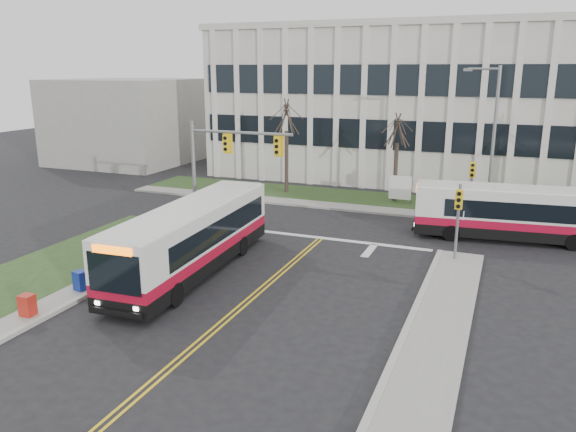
{
  "coord_description": "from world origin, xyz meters",
  "views": [
    {
      "loc": [
        9.24,
        -19.86,
        9.06
      ],
      "look_at": [
        -0.65,
        4.9,
        2.0
      ],
      "focal_mm": 35.0,
      "sensor_mm": 36.0,
      "label": 1
    }
  ],
  "objects_px": {
    "bus_cross": "(518,215)",
    "newspaper_box_red": "(28,307)",
    "bus_main": "(192,240)",
    "directory_sign": "(400,188)",
    "newspaper_box_blue": "(81,282)",
    "streetlight": "(491,134)"
  },
  "relations": [
    {
      "from": "bus_main",
      "to": "newspaper_box_blue",
      "type": "relative_size",
      "value": 12.18
    },
    {
      "from": "directory_sign",
      "to": "bus_main",
      "type": "distance_m",
      "value": 17.64
    },
    {
      "from": "newspaper_box_blue",
      "to": "newspaper_box_red",
      "type": "xyz_separation_m",
      "value": [
        -0.07,
        -2.72,
        0.0
      ]
    },
    {
      "from": "streetlight",
      "to": "bus_main",
      "type": "bearing_deg",
      "value": -127.8
    },
    {
      "from": "directory_sign",
      "to": "newspaper_box_red",
      "type": "height_order",
      "value": "directory_sign"
    },
    {
      "from": "directory_sign",
      "to": "newspaper_box_red",
      "type": "distance_m",
      "value": 24.93
    },
    {
      "from": "bus_cross",
      "to": "newspaper_box_red",
      "type": "xyz_separation_m",
      "value": [
        -16.8,
        -17.27,
        -0.95
      ]
    },
    {
      "from": "bus_cross",
      "to": "newspaper_box_red",
      "type": "bearing_deg",
      "value": -50.21
    },
    {
      "from": "newspaper_box_red",
      "to": "bus_main",
      "type": "bearing_deg",
      "value": 62.33
    },
    {
      "from": "streetlight",
      "to": "bus_main",
      "type": "xyz_separation_m",
      "value": [
        -11.78,
        -15.19,
        -3.65
      ]
    },
    {
      "from": "streetlight",
      "to": "directory_sign",
      "type": "height_order",
      "value": "streetlight"
    },
    {
      "from": "bus_main",
      "to": "newspaper_box_red",
      "type": "relative_size",
      "value": 12.18
    },
    {
      "from": "streetlight",
      "to": "directory_sign",
      "type": "xyz_separation_m",
      "value": [
        -5.53,
        1.3,
        -4.02
      ]
    },
    {
      "from": "streetlight",
      "to": "newspaper_box_blue",
      "type": "distance_m",
      "value": 24.61
    },
    {
      "from": "bus_main",
      "to": "newspaper_box_red",
      "type": "distance_m",
      "value": 7.38
    },
    {
      "from": "bus_main",
      "to": "newspaper_box_blue",
      "type": "height_order",
      "value": "bus_main"
    },
    {
      "from": "directory_sign",
      "to": "bus_main",
      "type": "height_order",
      "value": "bus_main"
    },
    {
      "from": "streetlight",
      "to": "newspaper_box_blue",
      "type": "xyz_separation_m",
      "value": [
        -14.83,
        -19.06,
        -4.72
      ]
    },
    {
      "from": "bus_cross",
      "to": "newspaper_box_red",
      "type": "relative_size",
      "value": 11.25
    },
    {
      "from": "newspaper_box_blue",
      "to": "bus_cross",
      "type": "bearing_deg",
      "value": 53.37
    },
    {
      "from": "bus_main",
      "to": "newspaper_box_red",
      "type": "xyz_separation_m",
      "value": [
        -3.12,
        -6.6,
        -1.07
      ]
    },
    {
      "from": "bus_cross",
      "to": "newspaper_box_blue",
      "type": "relative_size",
      "value": 11.25
    }
  ]
}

